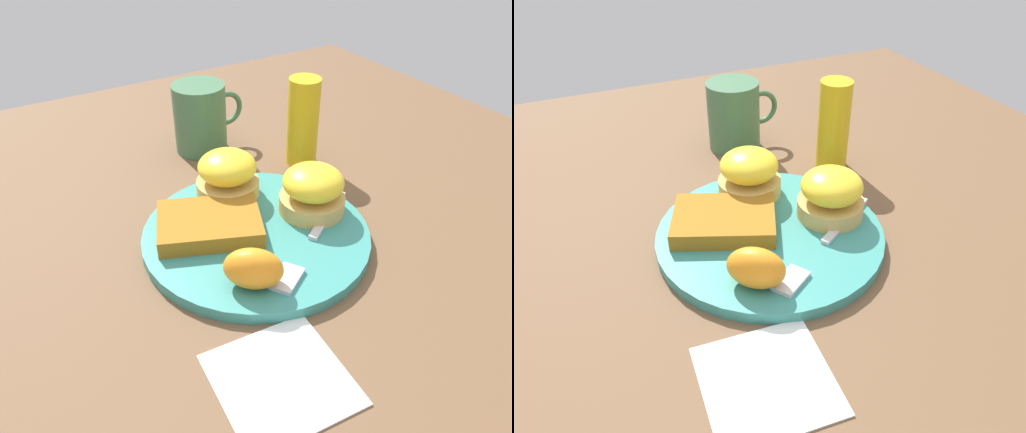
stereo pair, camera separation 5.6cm
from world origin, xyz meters
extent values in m
plane|color=brown|center=(0.00, 0.00, 0.00)|extent=(1.10, 1.10, 0.00)
cylinder|color=teal|center=(0.00, 0.00, 0.01)|extent=(0.26, 0.26, 0.01)
cylinder|color=tan|center=(0.08, 0.00, 0.02)|extent=(0.08, 0.08, 0.02)
ellipsoid|color=yellow|center=(0.08, 0.00, 0.05)|extent=(0.07, 0.07, 0.04)
cylinder|color=tan|center=(0.01, 0.08, 0.02)|extent=(0.08, 0.08, 0.02)
ellipsoid|color=yellow|center=(0.01, 0.08, 0.05)|extent=(0.07, 0.07, 0.04)
cube|color=#9B651A|center=(-0.05, 0.03, 0.02)|extent=(0.14, 0.12, 0.02)
ellipsoid|color=orange|center=(-0.05, -0.08, 0.04)|extent=(0.07, 0.07, 0.04)
cube|color=silver|center=(0.09, -0.02, 0.02)|extent=(0.09, 0.06, 0.00)
cube|color=silver|center=(-0.02, -0.09, 0.02)|extent=(0.05, 0.04, 0.00)
cylinder|color=#42704C|center=(0.05, 0.24, 0.05)|extent=(0.08, 0.08, 0.10)
torus|color=#42704C|center=(0.09, 0.24, 0.06)|extent=(0.05, 0.01, 0.05)
cube|color=white|center=(-0.08, -0.17, 0.00)|extent=(0.12, 0.12, 0.00)
cylinder|color=gold|center=(0.15, 0.12, 0.06)|extent=(0.04, 0.04, 0.13)
camera|label=1|loc=(-0.24, -0.39, 0.36)|focal=35.00mm
camera|label=2|loc=(-0.19, -0.41, 0.36)|focal=35.00mm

